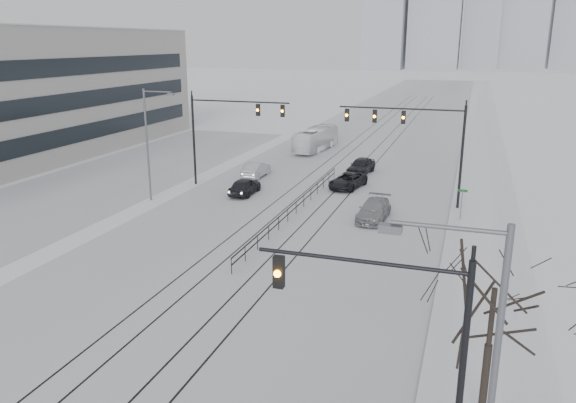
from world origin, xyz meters
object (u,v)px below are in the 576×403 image
Objects in this scene: sedan_nb_front at (348,181)px; sedan_sb_inner at (245,186)px; bare_tree at (493,303)px; sedan_sb_outer at (256,170)px; sedan_nb_far at (361,166)px; sedan_nb_right at (374,210)px; box_truck at (316,139)px; traffic_mast_near at (405,334)px.

sedan_sb_inner is at bearing -137.07° from sedan_nb_front.
bare_tree is at bearing -58.68° from sedan_nb_front.
sedan_nb_front is at bearing 110.53° from bare_tree.
sedan_sb_inner is at bearing 127.29° from bare_tree.
sedan_sb_outer is (-20.45, 31.21, -3.76)m from bare_tree.
sedan_sb_inner is at bearing -117.61° from sedan_nb_far.
sedan_sb_inner reaches higher than sedan_nb_front.
bare_tree is 1.25× the size of sedan_nb_right.
box_truck reaches higher than sedan_nb_front.
sedan_nb_far is (-11.20, 35.88, -3.72)m from bare_tree.
sedan_sb_inner is 0.86× the size of sedan_nb_right.
sedan_nb_right is (11.60, -3.50, -0.01)m from sedan_sb_inner.
traffic_mast_near is 1.58× the size of sedan_sb_outer.
traffic_mast_near is at bearing 117.08° from sedan_sb_outer.
traffic_mast_near reaches higher than bare_tree.
sedan_nb_right is 0.51× the size of box_truck.
sedan_nb_far is at bearing 102.74° from traffic_mast_near.
sedan_sb_inner is 0.89× the size of sedan_nb_front.
sedan_nb_front is 0.49× the size of box_truck.
traffic_mast_near is 40.05m from sedan_nb_far.
bare_tree is 37.77m from sedan_nb_far.
box_truck is (-7.49, 16.27, 0.69)m from sedan_nb_front.
sedan_sb_inner is 13.42m from sedan_nb_far.
sedan_nb_right is 27.14m from box_truck.
traffic_mast_near is at bearing -69.20° from sedan_nb_far.
sedan_sb_outer reaches higher than sedan_nb_right.
sedan_nb_right is at bearing 142.54° from sedan_sb_outer.
bare_tree is 1.44× the size of sedan_sb_inner.
traffic_mast_near reaches higher than sedan_sb_outer.
traffic_mast_near is 51.90m from box_truck.
sedan_nb_front is 0.97× the size of sedan_nb_right.
sedan_sb_inner is 21.20m from box_truck.
bare_tree is at bearing 51.24° from traffic_mast_near.
sedan_nb_front is at bearing 171.23° from sedan_sb_outer.
sedan_sb_outer reaches higher than sedan_sb_inner.
sedan_sb_inner is at bearing 95.01° from box_truck.
sedan_sb_inner is 12.11m from sedan_nb_right.
traffic_mast_near is 34.28m from sedan_nb_front.
sedan_nb_far is (-8.79, 38.89, -3.79)m from traffic_mast_near.
sedan_nb_front is 9.22m from sedan_nb_right.
sedan_nb_right is at bearing 101.57° from traffic_mast_near.
box_truck is at bearing 115.51° from sedan_nb_right.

